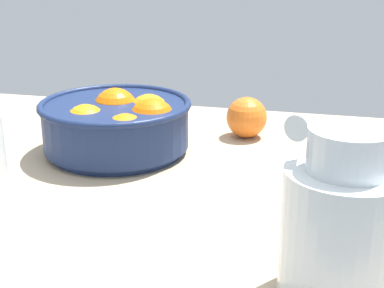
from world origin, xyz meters
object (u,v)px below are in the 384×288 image
object	(u,v)px
loose_orange_0	(247,117)
spoon	(371,186)
fruit_bowl	(117,124)
juice_pitcher	(342,236)

from	to	relation	value
loose_orange_0	spoon	bearing A→B (deg)	-42.47
fruit_bowl	juice_pitcher	distance (cm)	53.40
juice_pitcher	spoon	world-z (taller)	juice_pitcher
fruit_bowl	loose_orange_0	size ratio (longest dim) A/B	3.42
juice_pitcher	loose_orange_0	xyz separation A→B (cm)	(-17.52, 51.15, -3.20)
fruit_bowl	loose_orange_0	xyz separation A→B (cm)	(21.31, 14.54, -1.52)
juice_pitcher	spoon	distance (cm)	31.60
loose_orange_0	juice_pitcher	bearing A→B (deg)	-71.09
juice_pitcher	spoon	bearing A→B (deg)	80.51
loose_orange_0	spoon	xyz separation A→B (cm)	(22.61, -20.70, -3.54)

